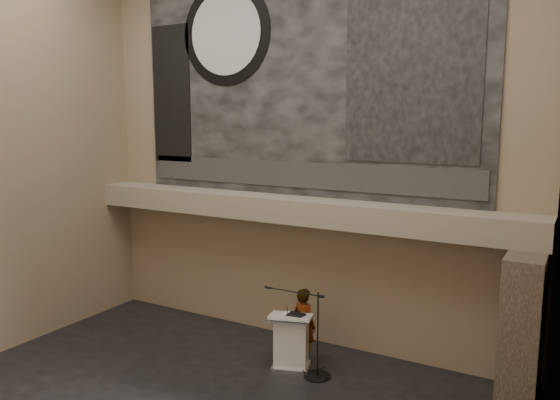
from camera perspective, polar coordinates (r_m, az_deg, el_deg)
The scene contains 17 objects.
wall_back at distance 11.65m, azimuth 1.96°, elevation 5.63°, with size 10.00×0.02×8.50m, color #8E7B5A.
wall_right at distance 6.34m, azimuth 25.78°, elevation 2.13°, with size 0.02×8.00×8.50m, color #8E7B5A.
soffit at distance 11.44m, azimuth 0.99°, elevation -0.97°, with size 10.00×0.80×0.50m, color gray.
sprinkler_left at distance 12.29m, azimuth -5.68°, elevation -1.66°, with size 0.04×0.04×0.06m, color #B2893D.
sprinkler_right at distance 10.68m, azimuth 9.84°, elevation -3.33°, with size 0.04×0.04×0.06m, color #B2893D.
banner at distance 11.63m, azimuth 1.93°, elevation 12.78°, with size 8.00×0.05×5.00m, color black.
banner_text_strip at distance 11.64m, azimuth 1.79°, elevation 2.67°, with size 7.76×0.02×0.55m, color #2B2B2B.
banner_clock_rim at distance 12.64m, azimuth -5.70°, elevation 16.98°, with size 2.30×2.30×0.02m, color black.
banner_clock_face at distance 12.63m, azimuth -5.75°, elevation 16.99°, with size 1.84×1.84×0.02m, color silver.
banner_building_print at distance 10.70m, azimuth 13.60°, elevation 13.43°, with size 2.60×0.02×3.60m, color black.
banner_brick_print at distance 13.51m, azimuth -11.25°, elevation 10.79°, with size 1.10×0.02×3.20m, color black.
stone_pier at distance 10.11m, azimuth 23.99°, elevation -12.49°, with size 0.60×1.40×2.70m, color #44352A.
lectern at distance 10.94m, azimuth 1.18°, elevation -14.56°, with size 0.94×0.79×1.14m.
binder at distance 10.67m, azimuth 1.67°, elevation -11.92°, with size 0.31×0.25×0.04m, color black.
papers at distance 10.77m, azimuth 0.79°, elevation -11.80°, with size 0.19×0.27×0.01m, color white.
speaker_person at distance 11.16m, azimuth 2.54°, elevation -12.93°, with size 0.55×0.36×1.52m, color white.
mic_stand at distance 10.79m, azimuth 3.74°, elevation -16.71°, with size 1.38×0.52×1.66m.
Camera 1 is at (5.42, -6.29, 4.89)m, focal length 35.00 mm.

